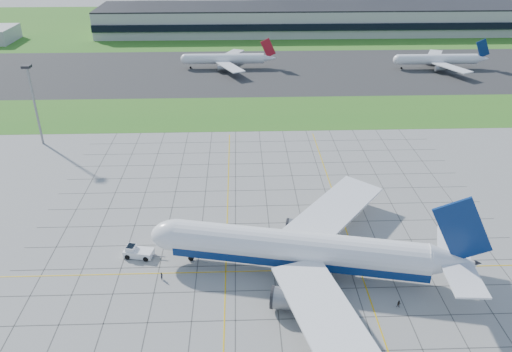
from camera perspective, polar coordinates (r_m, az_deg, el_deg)
The scene contains 13 objects.
ground at distance 107.32m, azimuth 1.97°, elevation -10.10°, with size 1400.00×1400.00×0.00m, color gray.
grass_median at distance 186.47m, azimuth 0.12°, elevation 7.22°, with size 700.00×35.00×0.04m, color #317421.
asphalt_taxiway at distance 238.66m, azimuth -0.39°, elevation 11.91°, with size 700.00×75.00×0.04m, color #383838.
grass_far at distance 345.67m, azimuth -0.96°, elevation 16.97°, with size 700.00×145.00×0.04m, color #317421.
apron_markings at distance 116.24m, azimuth 1.82°, elevation -6.72°, with size 120.00×130.00×0.03m.
terminal at distance 322.83m, azimuth 6.59°, elevation 17.43°, with size 260.00×43.00×15.80m.
light_mast at distance 169.64m, azimuth -24.15°, elevation 8.40°, with size 2.50×2.50×25.60m.
airliner at distance 102.18m, azimuth 5.14°, elevation -8.37°, with size 66.49×66.68×21.17m.
pushback_tug at distance 111.94m, azimuth -13.41°, elevation -8.43°, with size 9.25×4.24×2.54m.
crew_near at distance 104.78m, azimuth -10.72°, elevation -11.16°, with size 0.63×0.41×1.73m, color black.
crew_far at distance 100.59m, azimuth 16.02°, elevation -13.89°, with size 0.78×0.61×1.61m, color black.
distant_jet_1 at distance 242.85m, azimuth -3.46°, elevation 13.24°, with size 42.69×42.66×14.08m.
distant_jet_2 at distance 256.39m, azimuth 20.14°, elevation 12.42°, with size 43.13×42.66×14.08m.
Camera 1 is at (-6.66, -84.21, 66.20)m, focal length 35.00 mm.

